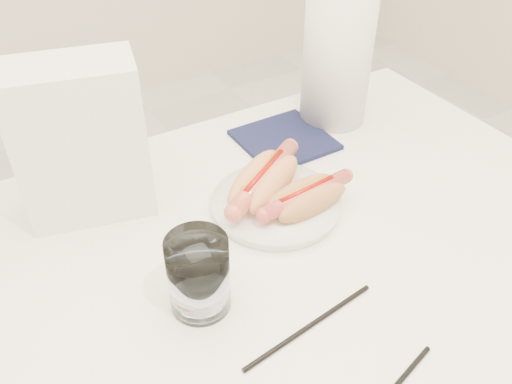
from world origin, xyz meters
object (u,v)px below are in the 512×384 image
table (259,287)px  plate (276,205)px  hotdog_left (264,181)px  water_glass (199,274)px  hotdog_right (306,198)px  napkin_box (81,142)px  paper_towel_roll (338,49)px

table → plate: (0.08, 0.09, 0.07)m
plate → hotdog_left: hotdog_left is taller
plate → water_glass: water_glass is taller
hotdog_right → napkin_box: bearing=139.5°
table → hotdog_left: (0.08, 0.11, 0.10)m
hotdog_left → water_glass: 0.24m
hotdog_right → water_glass: water_glass is taller
paper_towel_roll → water_glass: bearing=-145.5°
hotdog_left → water_glass: (-0.19, -0.15, 0.01)m
plate → water_glass: size_ratio=1.79×
hotdog_right → table: bearing=-163.6°
plate → napkin_box: bearing=147.9°
hotdog_right → napkin_box: 0.36m
plate → paper_towel_roll: bearing=36.8°
table → hotdog_right: (0.11, 0.05, 0.10)m
hotdog_left → table: bearing=-155.7°
hotdog_right → napkin_box: size_ratio=0.67×
hotdog_right → water_glass: size_ratio=1.49×
water_glass → napkin_box: 0.29m
paper_towel_roll → plate: bearing=-143.2°
plate → hotdog_left: (-0.01, 0.03, 0.03)m
table → hotdog_right: bearing=21.9°
plate → napkin_box: (-0.25, 0.16, 0.12)m
water_glass → paper_towel_roll: paper_towel_roll is taller
hotdog_left → hotdog_right: (0.04, -0.07, -0.00)m
table → hotdog_right: size_ratio=7.04×
hotdog_right → plate: bearing=122.1°
water_glass → napkin_box: size_ratio=0.45×
hotdog_left → napkin_box: (-0.25, 0.13, 0.09)m
hotdog_left → paper_towel_roll: size_ratio=0.62×
water_glass → paper_towel_roll: bearing=34.5°
table → paper_towel_roll: (0.34, 0.28, 0.21)m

